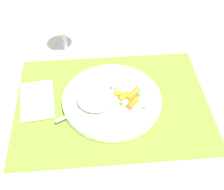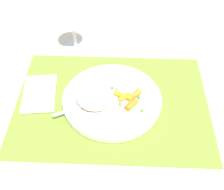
% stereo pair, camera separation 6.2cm
% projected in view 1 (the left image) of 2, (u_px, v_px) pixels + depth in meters
% --- Properties ---
extents(ground_plane, '(2.40, 2.40, 0.00)m').
position_uv_depth(ground_plane, '(112.00, 103.00, 0.77)').
color(ground_plane, beige).
extents(placemat, '(0.51, 0.37, 0.01)m').
position_uv_depth(placemat, '(112.00, 102.00, 0.77)').
color(placemat, olive).
rests_on(placemat, ground_plane).
extents(plate, '(0.26, 0.26, 0.02)m').
position_uv_depth(plate, '(112.00, 100.00, 0.76)').
color(plate, silver).
rests_on(plate, placemat).
extents(rice_mound, '(0.10, 0.09, 0.03)m').
position_uv_depth(rice_mound, '(96.00, 99.00, 0.73)').
color(rice_mound, beige).
rests_on(rice_mound, plate).
extents(carrot_portion, '(0.08, 0.08, 0.02)m').
position_uv_depth(carrot_portion, '(130.00, 96.00, 0.75)').
color(carrot_portion, orange).
rests_on(carrot_portion, plate).
extents(pea_scatter, '(0.09, 0.08, 0.01)m').
position_uv_depth(pea_scatter, '(128.00, 96.00, 0.75)').
color(pea_scatter, green).
rests_on(pea_scatter, plate).
extents(fork, '(0.19, 0.10, 0.01)m').
position_uv_depth(fork, '(100.00, 102.00, 0.74)').
color(fork, silver).
rests_on(fork, plate).
extents(wine_glass, '(0.08, 0.08, 0.18)m').
position_uv_depth(wine_glass, '(61.00, 15.00, 0.82)').
color(wine_glass, silver).
rests_on(wine_glass, ground_plane).
extents(napkin, '(0.10, 0.14, 0.01)m').
position_uv_depth(napkin, '(37.00, 100.00, 0.76)').
color(napkin, white).
rests_on(napkin, placemat).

